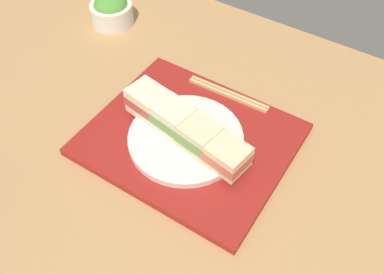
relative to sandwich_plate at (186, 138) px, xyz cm
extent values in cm
cube|color=tan|center=(3.01, 3.46, -3.85)|extent=(140.00, 100.00, 3.00)
cube|color=maroon|center=(-0.07, -1.25, -1.51)|extent=(37.69, 31.88, 1.67)
cylinder|color=silver|center=(0.00, 0.00, 0.00)|extent=(21.97, 21.97, 1.35)
cube|color=beige|center=(-9.76, 1.54, 1.32)|extent=(7.82, 6.97, 1.29)
cube|color=#CC6B4C|center=(-9.76, 1.54, 3.03)|extent=(8.06, 7.27, 2.12)
cube|color=beige|center=(-9.76, 1.54, 4.74)|extent=(7.82, 6.97, 1.29)
cube|color=beige|center=(-3.25, 0.51, 1.35)|extent=(7.82, 6.97, 1.35)
cube|color=#669347|center=(-3.25, 0.51, 3.24)|extent=(8.00, 7.13, 2.42)
cube|color=beige|center=(-3.25, 0.51, 5.13)|extent=(7.82, 6.97, 1.35)
cube|color=beige|center=(3.25, -0.51, 1.52)|extent=(7.82, 6.97, 1.68)
cube|color=#669347|center=(3.25, -0.51, 3.43)|extent=(8.02, 7.22, 2.15)
cube|color=beige|center=(3.25, -0.51, 5.35)|extent=(7.82, 6.97, 1.68)
cube|color=beige|center=(9.76, -1.54, 1.52)|extent=(7.82, 6.97, 1.70)
cube|color=#B74C42|center=(9.76, -1.54, 3.42)|extent=(8.26, 7.05, 2.09)
cube|color=beige|center=(9.76, -1.54, 5.31)|extent=(7.82, 6.97, 1.70)
cylinder|color=silver|center=(37.79, -23.87, 0.24)|extent=(10.57, 10.57, 5.18)
ellipsoid|color=#4C9338|center=(37.79, -23.87, 2.83)|extent=(8.27, 8.27, 4.55)
cube|color=tan|center=(-0.68, -15.60, -0.33)|extent=(18.20, 1.21, 0.70)
cube|color=tan|center=(-0.70, -14.69, -0.33)|extent=(18.20, 1.21, 0.70)
camera|label=1|loc=(-29.11, 43.03, 62.12)|focal=39.96mm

